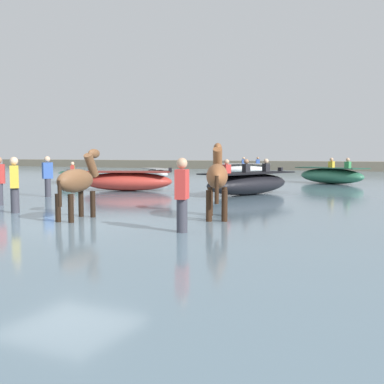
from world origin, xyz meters
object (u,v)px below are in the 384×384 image
boat_distant_west (70,177)px  boat_far_offshore (156,173)px  boat_mid_outer (243,169)px  boat_near_port (248,183)px  boat_distant_east (127,181)px  person_wading_close (182,200)px  boat_near_starboard (331,175)px  horse_trailing_chestnut (217,178)px  horse_lead_bay (77,182)px  person_onlooker_left (15,188)px  person_spectator_far (48,179)px

boat_distant_west → boat_far_offshore: bearing=73.3°
boat_distant_west → boat_mid_outer: 14.39m
boat_distant_west → boat_mid_outer: boat_mid_outer is taller
boat_near_port → boat_distant_east: 4.83m
boat_mid_outer → boat_far_offshore: bearing=-106.5°
boat_mid_outer → person_wading_close: bearing=-72.3°
boat_distant_east → boat_near_port: bearing=6.1°
person_wading_close → boat_near_starboard: bearing=90.5°
boat_mid_outer → person_wading_close: (7.85, -24.59, 0.22)m
horse_trailing_chestnut → boat_mid_outer: size_ratio=0.49×
horse_lead_bay → boat_distant_east: 8.10m
boat_mid_outer → boat_distant_west: bearing=-106.5°
boat_distant_west → boat_distant_east: 6.25m
boat_mid_outer → boat_near_port: bearing=-69.2°
boat_near_port → horse_trailing_chestnut: bearing=-76.7°
boat_distant_west → boat_near_starboard: 12.87m
person_wading_close → horse_trailing_chestnut: bearing=95.5°
boat_distant_west → person_onlooker_left: (6.99, -10.08, 0.31)m
horse_lead_bay → horse_trailing_chestnut: bearing=29.9°
boat_distant_west → boat_near_port: size_ratio=0.63×
person_wading_close → person_spectator_far: bearing=149.1°
boat_distant_west → boat_near_port: 10.58m
boat_far_offshore → boat_mid_outer: size_ratio=0.73×
boat_distant_west → person_spectator_far: (4.56, -6.39, 0.31)m
person_spectator_far → person_wading_close: bearing=-30.9°
person_onlooker_left → boat_distant_east: bearing=102.2°
boat_mid_outer → person_spectator_far: size_ratio=2.44×
horse_trailing_chestnut → horse_lead_bay: bearing=-150.1°
horse_trailing_chestnut → person_onlooker_left: 4.95m
horse_trailing_chestnut → boat_mid_outer: horse_trailing_chestnut is taller
boat_near_starboard → person_onlooker_left: person_onlooker_left is taller
boat_distant_east → person_wading_close: size_ratio=2.30×
horse_trailing_chestnut → boat_distant_east: horse_trailing_chestnut is taller
horse_lead_bay → boat_far_offshore: horse_lead_bay is taller
boat_far_offshore → boat_near_starboard: (10.13, -0.49, 0.10)m
boat_near_starboard → boat_distant_east: 10.31m
horse_lead_bay → horse_trailing_chestnut: horse_trailing_chestnut is taller
horse_lead_bay → person_spectator_far: bearing=139.4°
horse_trailing_chestnut → person_onlooker_left: (-4.75, -1.36, -0.29)m
horse_trailing_chestnut → boat_distant_east: bearing=137.7°
boat_distant_east → person_spectator_far: (-0.92, -3.37, 0.22)m
boat_distant_east → person_wading_close: person_wading_close is taller
horse_lead_bay → boat_distant_east: (-3.60, 7.24, -0.43)m
boat_distant_west → person_spectator_far: 7.85m
boat_far_offshore → person_onlooker_left: size_ratio=1.77×
boat_near_starboard → person_spectator_far: 13.59m
boat_mid_outer → boat_near_starboard: size_ratio=1.03×
boat_near_starboard → person_spectator_far: size_ratio=2.37×
horse_lead_bay → boat_mid_outer: 24.56m
boat_distant_east → horse_lead_bay: bearing=-63.5°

